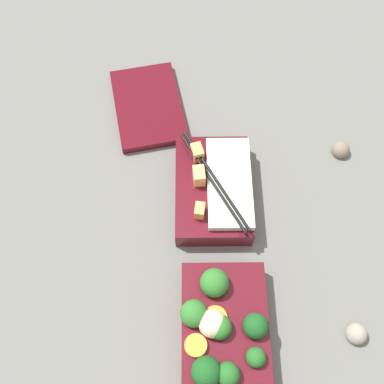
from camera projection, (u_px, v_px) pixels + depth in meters
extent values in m
plane|color=slate|center=(220.00, 248.00, 0.72)|extent=(3.00, 3.00, 0.00)
cube|color=#510F19|center=(225.00, 329.00, 0.64)|extent=(0.18, 0.12, 0.04)
sphere|color=#236023|center=(225.00, 374.00, 0.59)|extent=(0.03, 0.03, 0.03)
sphere|color=#2D7028|center=(194.00, 313.00, 0.62)|extent=(0.04, 0.04, 0.04)
sphere|color=#2D7028|center=(214.00, 283.00, 0.64)|extent=(0.04, 0.04, 0.04)
sphere|color=#2D7028|center=(219.00, 327.00, 0.62)|extent=(0.04, 0.04, 0.04)
sphere|color=#236023|center=(256.00, 357.00, 0.60)|extent=(0.03, 0.03, 0.03)
sphere|color=#19511E|center=(255.00, 326.00, 0.62)|extent=(0.04, 0.04, 0.04)
sphere|color=#19511E|center=(206.00, 372.00, 0.59)|extent=(0.04, 0.04, 0.04)
cylinder|color=orange|center=(196.00, 345.00, 0.61)|extent=(0.04, 0.04, 0.01)
cylinder|color=orange|center=(215.00, 318.00, 0.63)|extent=(0.04, 0.04, 0.01)
sphere|color=beige|center=(213.00, 324.00, 0.62)|extent=(0.04, 0.04, 0.04)
cube|color=#510F19|center=(213.00, 190.00, 0.74)|extent=(0.18, 0.12, 0.04)
cube|color=silver|center=(229.00, 182.00, 0.72)|extent=(0.16, 0.07, 0.01)
cube|color=#F4A356|center=(200.00, 211.00, 0.69)|extent=(0.02, 0.02, 0.02)
cube|color=#EAB266|center=(199.00, 176.00, 0.72)|extent=(0.03, 0.02, 0.03)
cube|color=#F4A356|center=(197.00, 152.00, 0.74)|extent=(0.03, 0.02, 0.02)
sphere|color=#381942|center=(196.00, 155.00, 0.74)|extent=(0.02, 0.02, 0.02)
cylinder|color=black|center=(215.00, 179.00, 0.71)|extent=(0.18, 0.10, 0.01)
cylinder|color=black|center=(212.00, 181.00, 0.71)|extent=(0.18, 0.10, 0.01)
cube|color=#510F19|center=(148.00, 106.00, 0.84)|extent=(0.20, 0.15, 0.02)
sphere|color=gray|center=(356.00, 334.00, 0.65)|extent=(0.03, 0.03, 0.03)
sphere|color=#7A6B5B|center=(340.00, 150.00, 0.79)|extent=(0.03, 0.03, 0.03)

